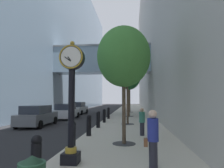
% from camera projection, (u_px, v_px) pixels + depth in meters
% --- Properties ---
extents(ground_plane, '(110.00, 110.00, 0.00)m').
position_uv_depth(ground_plane, '(111.00, 115.00, 28.21)').
color(ground_plane, '#262628').
rests_on(ground_plane, ground).
extents(sidewalk_right, '(5.34, 80.00, 0.14)m').
position_uv_depth(sidewalk_right, '(131.00, 113.00, 30.93)').
color(sidewalk_right, beige).
rests_on(sidewalk_right, ground).
extents(building_block_left, '(22.34, 80.00, 28.03)m').
position_uv_depth(building_block_left, '(40.00, 27.00, 33.35)').
color(building_block_left, slate).
rests_on(building_block_left, ground).
extents(building_block_right, '(9.00, 80.00, 29.91)m').
position_uv_depth(building_block_right, '(177.00, 16.00, 31.26)').
color(building_block_right, '#B7B2A8').
rests_on(building_block_right, ground).
extents(street_clock, '(0.84, 0.55, 4.12)m').
position_uv_depth(street_clock, '(72.00, 95.00, 6.89)').
color(street_clock, black).
rests_on(street_clock, sidewalk_right).
extents(bollard_nearest, '(0.29, 0.29, 1.20)m').
position_uv_depth(bollard_nearest, '(36.00, 157.00, 5.32)').
color(bollard_nearest, black).
rests_on(bollard_nearest, sidewalk_right).
extents(bollard_second, '(0.29, 0.29, 1.20)m').
position_uv_depth(bollard_second, '(72.00, 135.00, 8.54)').
color(bollard_second, black).
rests_on(bollard_second, sidewalk_right).
extents(bollard_third, '(0.29, 0.29, 1.20)m').
position_uv_depth(bollard_third, '(89.00, 125.00, 11.76)').
color(bollard_third, black).
rests_on(bollard_third, sidewalk_right).
extents(bollard_fourth, '(0.29, 0.29, 1.20)m').
position_uv_depth(bollard_fourth, '(98.00, 119.00, 14.98)').
color(bollard_fourth, black).
rests_on(bollard_fourth, sidewalk_right).
extents(bollard_fifth, '(0.29, 0.29, 1.20)m').
position_uv_depth(bollard_fifth, '(104.00, 115.00, 18.19)').
color(bollard_fifth, black).
rests_on(bollard_fifth, sidewalk_right).
extents(bollard_sixth, '(0.29, 0.29, 1.20)m').
position_uv_depth(bollard_sixth, '(109.00, 113.00, 21.41)').
color(bollard_sixth, black).
rests_on(bollard_sixth, sidewalk_right).
extents(street_tree_near, '(2.59, 2.59, 5.68)m').
position_uv_depth(street_tree_near, '(124.00, 57.00, 9.93)').
color(street_tree_near, '#333335').
rests_on(street_tree_near, sidewalk_right).
extents(street_tree_mid_near, '(2.06, 2.06, 5.49)m').
position_uv_depth(street_tree_mid_near, '(127.00, 73.00, 17.27)').
color(street_tree_mid_near, '#333335').
rests_on(street_tree_mid_near, sidewalk_right).
extents(street_tree_mid_far, '(2.87, 2.87, 6.49)m').
position_uv_depth(street_tree_mid_far, '(129.00, 76.00, 24.64)').
color(street_tree_mid_far, '#333335').
rests_on(street_tree_mid_far, sidewalk_right).
extents(street_tree_far, '(2.55, 2.55, 7.01)m').
position_uv_depth(street_tree_far, '(130.00, 77.00, 32.01)').
color(street_tree_far, '#333335').
rests_on(street_tree_far, sidewalk_right).
extents(pedestrian_walking, '(0.47, 0.36, 1.80)m').
position_uv_depth(pedestrian_walking, '(153.00, 138.00, 6.20)').
color(pedestrian_walking, '#23232D').
rests_on(pedestrian_walking, sidewalk_right).
extents(pedestrian_by_clock, '(0.45, 0.45, 1.59)m').
position_uv_depth(pedestrian_by_clock, '(142.00, 121.00, 11.84)').
color(pedestrian_by_clock, '#23232D').
rests_on(pedestrian_by_clock, sidewalk_right).
extents(car_white_near, '(2.16, 4.72, 1.68)m').
position_uv_depth(car_white_near, '(66.00, 112.00, 22.74)').
color(car_white_near, silver).
rests_on(car_white_near, ground).
extents(car_silver_mid, '(2.16, 4.14, 1.74)m').
position_uv_depth(car_silver_mid, '(78.00, 108.00, 29.75)').
color(car_silver_mid, '#B7BABF').
rests_on(car_silver_mid, ground).
extents(car_grey_far, '(2.21, 4.75, 1.70)m').
position_uv_depth(car_grey_far, '(37.00, 116.00, 16.89)').
color(car_grey_far, slate).
rests_on(car_grey_far, ground).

